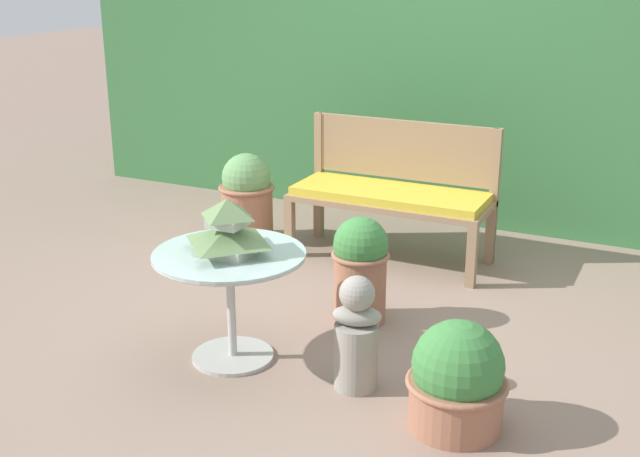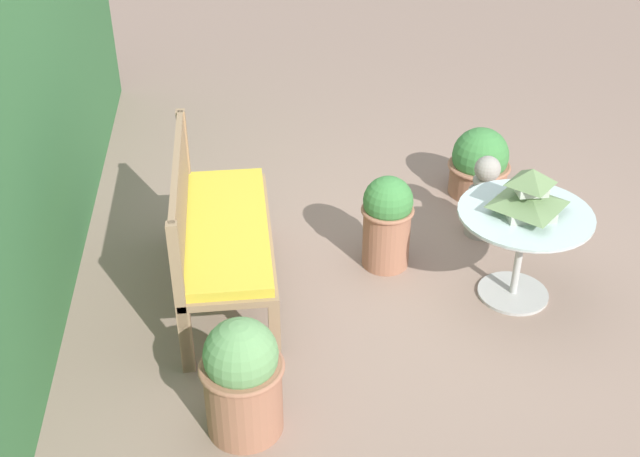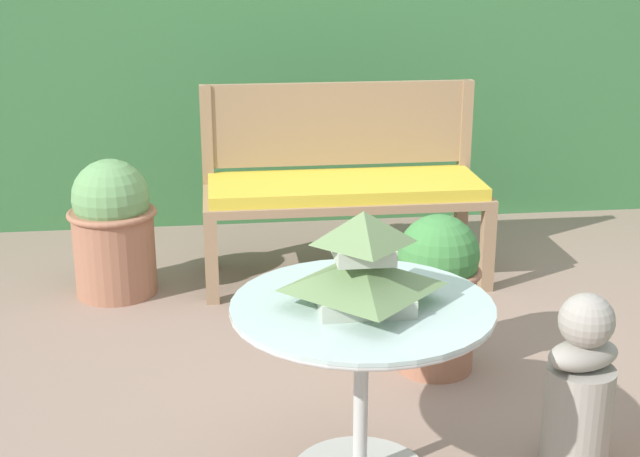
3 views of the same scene
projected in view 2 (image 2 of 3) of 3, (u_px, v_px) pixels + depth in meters
ground at (390, 279)px, 4.99m from camera, size 30.00×30.00×0.00m
garden_bench at (226, 234)px, 4.64m from camera, size 1.35×0.52×0.50m
bench_backrest at (181, 202)px, 4.49m from camera, size 1.35×0.06×0.93m
patio_table at (523, 230)px, 4.61m from camera, size 0.77×0.77×0.59m
pagoda_birdhouse at (529, 194)px, 4.48m from camera, size 0.36×0.36×0.28m
garden_bust at (484, 199)px, 5.30m from camera, size 0.27×0.21×0.58m
potted_plant_hedge_corner at (242, 378)px, 3.79m from camera, size 0.41×0.41×0.65m
potted_plant_path_edge at (479, 164)px, 5.77m from camera, size 0.45×0.45×0.50m
potted_plant_table_far at (387, 220)px, 4.96m from camera, size 0.33×0.33×0.62m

